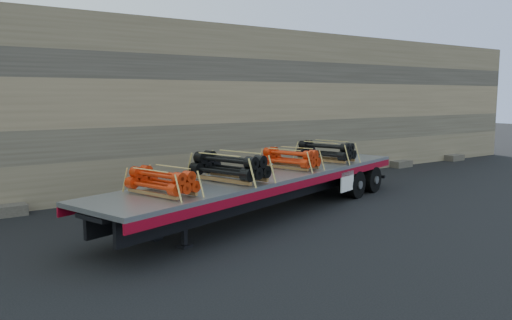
% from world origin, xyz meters
% --- Properties ---
extents(ground, '(120.00, 120.00, 0.00)m').
position_xyz_m(ground, '(0.00, 0.00, 0.00)').
color(ground, black).
rests_on(ground, ground).
extents(rock_wall, '(44.00, 3.00, 7.00)m').
position_xyz_m(rock_wall, '(0.00, 6.50, 3.50)').
color(rock_wall, '#7A6B54').
rests_on(rock_wall, ground).
extents(trailer, '(14.04, 6.65, 1.39)m').
position_xyz_m(trailer, '(-0.63, 0.06, 0.69)').
color(trailer, '#9D9FA4').
rests_on(trailer, ground).
extents(bundle_front, '(1.47, 2.10, 0.68)m').
position_xyz_m(bundle_front, '(-5.11, -1.33, 1.72)').
color(bundle_front, red).
rests_on(bundle_front, trailer).
extents(bundle_midfront, '(1.80, 2.57, 0.83)m').
position_xyz_m(bundle_midfront, '(-2.52, -0.53, 1.80)').
color(bundle_midfront, black).
rests_on(bundle_midfront, trailer).
extents(bundle_midrear, '(1.52, 2.16, 0.69)m').
position_xyz_m(bundle_midrear, '(0.64, 0.45, 1.73)').
color(bundle_midrear, red).
rests_on(bundle_midrear, trailer).
extents(bundle_rear, '(1.66, 2.36, 0.76)m').
position_xyz_m(bundle_rear, '(3.06, 1.20, 1.77)').
color(bundle_rear, black).
rests_on(bundle_rear, trailer).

